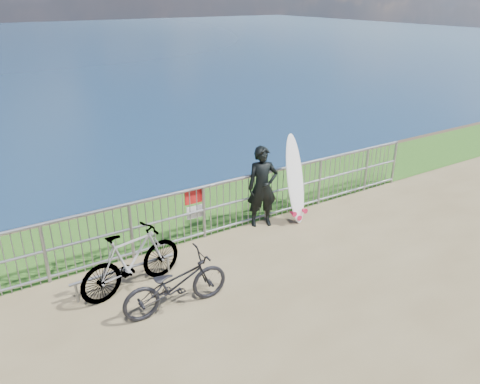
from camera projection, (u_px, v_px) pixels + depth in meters
grass_strip at (201, 211)px, 10.56m from camera, size 120.00×120.00×0.00m
railing at (226, 205)px, 9.49m from camera, size 10.06×0.10×1.13m
surfer at (262, 187)px, 9.65m from camera, size 0.74×0.61×1.73m
surfboard at (295, 183)px, 9.79m from camera, size 0.59×0.55×1.93m
bicycle_near at (176, 284)px, 7.17m from camera, size 1.72×0.64×0.90m
bicycle_far at (131, 260)px, 7.61m from camera, size 1.88×0.83×1.09m
bike_rack at (124, 271)px, 7.75m from camera, size 1.77×0.05×0.37m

